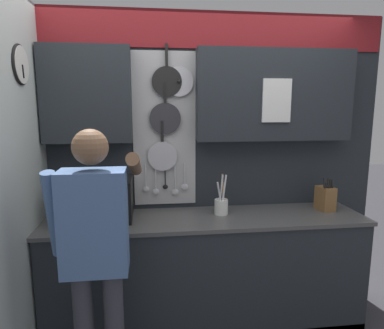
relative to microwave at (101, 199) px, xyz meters
The scene contains 8 objects.
ground_plane 1.35m from the microwave, ahead, with size 14.00×14.00×0.00m, color #38383D.
base_cabinet_counter 1.02m from the microwave, ahead, with size 2.49×0.58×0.93m.
back_wall_unit 0.98m from the microwave, 13.59° to the left, with size 3.06×0.22×2.52m.
side_wall 0.68m from the microwave, 133.89° to the right, with size 0.07×1.60×2.52m.
microwave is the anchor object (origin of this frame).
knife_block 1.81m from the microwave, ahead, with size 0.13×0.16×0.28m.
utensil_crock 0.94m from the microwave, ahead, with size 0.11×0.11×0.32m.
person 0.63m from the microwave, 85.46° to the right, with size 0.54×0.64×1.66m.
Camera 1 is at (-0.43, -2.53, 1.79)m, focal length 32.00 mm.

